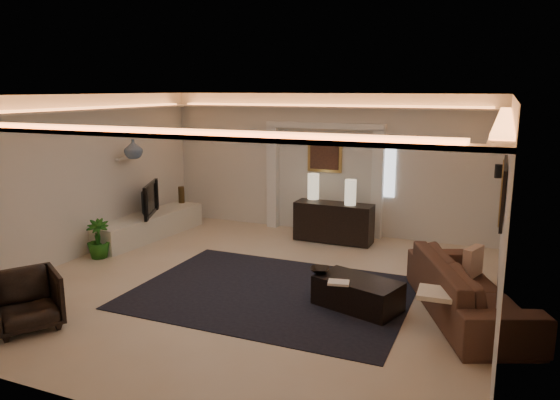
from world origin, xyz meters
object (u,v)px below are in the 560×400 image
at_px(console, 334,222).
at_px(armchair, 26,301).
at_px(sofa, 469,289).
at_px(coffee_table, 358,294).

height_order(console, armchair, console).
xyz_separation_m(console, sofa, (2.71, -2.67, -0.02)).
xyz_separation_m(sofa, coffee_table, (-1.43, -0.34, -0.18)).
distance_m(sofa, coffee_table, 1.48).
xyz_separation_m(console, armchair, (-2.43, -5.24, -0.04)).
distance_m(sofa, armchair, 5.75).
height_order(console, coffee_table, console).
bearing_deg(console, sofa, -43.68).
bearing_deg(armchair, coffee_table, -26.30).
bearing_deg(armchair, sofa, -30.76).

